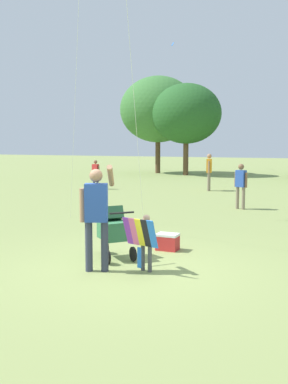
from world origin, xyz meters
TOP-DOWN VIEW (x-y plane):
  - ground_plane at (0.00, 0.00)m, footprint 120.00×120.00m
  - child_with_butterfly_kite at (0.36, 0.01)m, footprint 0.68×0.43m
  - person_adult_flyer at (-0.43, -0.28)m, footprint 0.58×0.68m
  - stroller at (-0.60, 0.64)m, footprint 1.00×0.95m
  - person_red_shirt at (-2.15, 13.56)m, footprint 0.30×0.55m
  - person_sitting_far at (-7.38, 12.15)m, footprint 0.45×0.23m
  - person_couple_left at (0.38, 8.22)m, footprint 0.46×0.31m
  - cooler_box at (0.16, 1.69)m, footprint 0.45×0.33m

SIDE VIEW (x-z plane):
  - ground_plane at x=0.00m, z-range 0.00..0.00m
  - cooler_box at x=0.16m, z-range 0.00..0.35m
  - stroller at x=-0.60m, z-range 0.09..1.12m
  - child_with_butterfly_kite at x=0.36m, z-range 0.11..1.12m
  - person_sitting_far at x=-7.38m, z-range 0.13..1.53m
  - person_couple_left at x=0.38m, z-range 0.14..1.67m
  - person_red_shirt at x=-2.15m, z-range 0.15..1.88m
  - person_adult_flyer at x=-0.43m, z-range 0.14..2.02m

